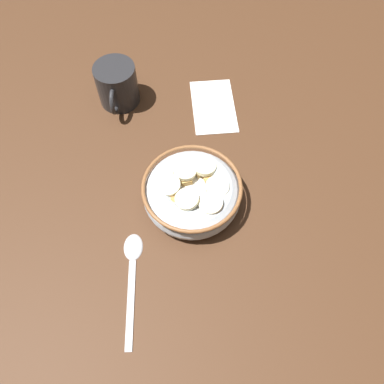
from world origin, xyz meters
The scene contains 5 objects.
ground_plane centered at (0.00, 0.00, -1.00)cm, with size 110.62×110.62×2.00cm, color #472B19.
cereal_bowl centered at (-0.01, 0.00, 2.78)cm, with size 15.41×15.41×5.88cm.
spoon centered at (10.91, -8.39, 0.33)cm, with size 17.05×3.21×0.80cm.
coffee_mug centered at (-21.05, -14.38, 3.86)cm, with size 9.95×7.39×7.72cm.
folded_napkin centered at (-20.16, 3.21, 0.15)cm, with size 12.98×7.79×0.30cm, color white.
Camera 1 is at (29.13, 1.16, 55.02)cm, focal length 36.07 mm.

